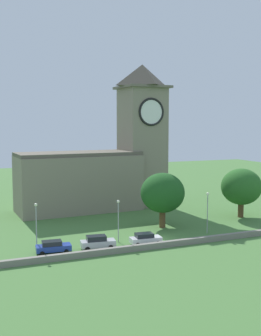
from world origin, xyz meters
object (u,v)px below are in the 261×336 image
at_px(car_blue, 53,247).
at_px(church, 106,161).
at_px(streetlamp_west_end, 36,219).
at_px(streetlamp_west_mid, 118,214).
at_px(car_silver, 98,242).
at_px(tree_churchyard, 241,187).
at_px(tree_riverside_west, 163,193).
at_px(streetlamp_central, 208,206).
at_px(car_white, 145,239).

bearing_deg(car_blue, church, 57.30).
xyz_separation_m(streetlamp_west_end, streetlamp_west_mid, (11.91, -0.19, -0.21)).
relative_size(church, car_silver, 6.30).
xyz_separation_m(church, car_blue, (-16.73, -26.05, -8.94)).
xyz_separation_m(streetlamp_west_end, tree_churchyard, (39.06, 6.74, 1.24)).
relative_size(streetlamp_west_end, tree_churchyard, 0.73).
bearing_deg(streetlamp_west_mid, tree_riverside_west, 28.79).
height_order(church, streetlamp_west_mid, church).
height_order(car_silver, streetlamp_west_mid, streetlamp_west_mid).
xyz_separation_m(streetlamp_west_end, streetlamp_central, (26.82, -0.85, -0.05)).
xyz_separation_m(church, streetlamp_west_end, (-18.63, -24.46, -5.29)).
height_order(car_white, tree_riverside_west, tree_riverside_west).
distance_m(car_blue, streetlamp_central, 25.18).
relative_size(car_silver, streetlamp_central, 0.76).
xyz_separation_m(church, streetlamp_west_mid, (-6.73, -24.66, -5.50)).
distance_m(tree_churchyard, tree_riverside_west, 17.18).
height_order(streetlamp_west_end, streetlamp_west_mid, streetlamp_west_end).
bearing_deg(streetlamp_west_end, church, 52.70).
relative_size(car_blue, car_silver, 0.97).
bearing_deg(car_white, church, 82.61).
bearing_deg(car_white, car_silver, 175.74).
bearing_deg(tree_riverside_west, streetlamp_west_mid, -151.21).
distance_m(car_blue, tree_riverside_west, 21.79).
relative_size(streetlamp_west_mid, tree_riverside_west, 0.68).
xyz_separation_m(car_silver, streetlamp_west_end, (-8.01, 2.26, 3.52)).
relative_size(streetlamp_west_mid, tree_churchyard, 0.69).
height_order(car_blue, tree_churchyard, tree_churchyard).
distance_m(church, streetlamp_west_end, 31.20).
xyz_separation_m(car_blue, car_white, (13.19, -1.20, 0.01)).
bearing_deg(streetlamp_central, church, 107.91).
relative_size(church, car_blue, 6.51).
xyz_separation_m(car_silver, streetlamp_west_mid, (3.90, 2.06, 3.31)).
distance_m(streetlamp_west_end, streetlamp_west_mid, 11.91).
distance_m(streetlamp_west_end, tree_riverside_west, 22.62).
distance_m(car_white, tree_churchyard, 26.25).
bearing_deg(church, tree_riverside_west, -80.19).
bearing_deg(tree_churchyard, streetlamp_west_end, -170.20).
relative_size(car_white, tree_riverside_west, 0.51).
bearing_deg(tree_churchyard, tree_riverside_west, -175.25).
bearing_deg(church, car_silver, -111.68).
height_order(car_silver, streetlamp_west_end, streetlamp_west_end).
distance_m(car_blue, streetlamp_west_mid, 10.66).
xyz_separation_m(car_silver, tree_churchyard, (31.05, 9.00, 4.77)).
xyz_separation_m(streetlamp_west_mid, streetlamp_central, (14.91, -0.66, 0.16)).
bearing_deg(car_silver, church, 68.32).
bearing_deg(car_white, tree_churchyard, 21.68).
xyz_separation_m(church, car_silver, (-10.62, -26.72, -8.82)).
height_order(streetlamp_central, tree_riverside_west, tree_riverside_west).
xyz_separation_m(church, tree_riverside_west, (3.31, -19.14, -3.90)).
height_order(streetlamp_west_end, tree_riverside_west, tree_riverside_west).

